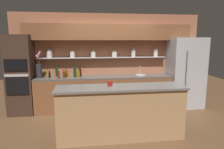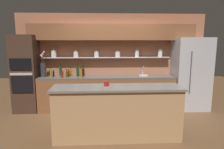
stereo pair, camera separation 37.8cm
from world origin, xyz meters
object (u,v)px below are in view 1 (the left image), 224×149
refrigerator (185,73)px  bottle_wine_5 (57,72)px  bottle_oil_8 (79,74)px  sink_fixture (140,74)px  bottle_sauce_7 (50,74)px  bottle_sauce_9 (66,74)px  bottle_oil_3 (64,75)px  bottle_oil_0 (67,73)px  bottle_sauce_2 (59,75)px  coffee_mug (110,84)px  bottle_wine_6 (75,72)px  bottle_oil_1 (47,74)px  oven_tower (21,75)px  flower_vase (39,70)px  bottle_wine_4 (80,72)px

refrigerator → bottle_wine_5: (-3.55, 0.19, 0.07)m
bottle_oil_8 → sink_fixture: bearing=5.5°
bottle_sauce_7 → bottle_sauce_9: bottle_sauce_9 is taller
bottle_oil_3 → bottle_oil_0: bearing=69.4°
bottle_sauce_2 → bottle_oil_0: bearing=54.1°
bottle_oil_0 → bottle_oil_3: bottle_oil_0 is taller
refrigerator → coffee_mug: 2.82m
sink_fixture → coffee_mug: size_ratio=2.78×
bottle_sauce_2 → coffee_mug: 1.85m
bottle_oil_0 → bottle_wine_5: bearing=173.3°
bottle_wine_6 → bottle_oil_0: bearing=156.7°
sink_fixture → bottle_oil_1: 2.47m
oven_tower → bottle_oil_1: oven_tower is taller
bottle_oil_3 → bottle_wine_6: (0.28, 0.09, 0.05)m
bottle_oil_0 → coffee_mug: bottle_oil_0 is taller
sink_fixture → coffee_mug: sink_fixture is taller
bottle_wine_6 → bottle_sauce_9: 0.24m
oven_tower → bottle_sauce_9: 1.12m
bottle_wine_6 → bottle_sauce_2: bearing=-157.1°
bottle_wine_6 → bottle_sauce_7: (-0.66, 0.05, -0.06)m
refrigerator → bottle_sauce_9: size_ratio=9.87×
sink_fixture → bottle_oil_0: sink_fixture is taller
sink_fixture → bottle_oil_1: sink_fixture is taller
flower_vase → bottle_oil_1: size_ratio=2.76×
oven_tower → bottle_wine_6: oven_tower is taller
bottle_sauce_2 → bottle_wine_5: bearing=107.2°
bottle_oil_1 → bottle_wine_4: size_ratio=0.85×
bottle_oil_3 → bottle_sauce_7: (-0.38, 0.14, -0.01)m
bottle_oil_0 → bottle_oil_8: 0.41m
bottle_wine_4 → bottle_sauce_9: size_ratio=1.47×
bottle_sauce_7 → bottle_wine_6: bearing=-4.4°
bottle_oil_0 → bottle_sauce_7: (-0.45, -0.04, -0.02)m
sink_fixture → bottle_oil_3: 2.06m
bottle_oil_1 → bottle_wine_4: bottle_wine_4 is taller
flower_vase → bottle_oil_0: 0.71m
flower_vase → bottle_oil_8: size_ratio=2.69×
bottle_sauce_2 → bottle_wine_5: bottle_wine_5 is taller
bottle_oil_1 → bottle_sauce_9: 0.46m
bottle_sauce_9 → coffee_mug: (0.96, -1.60, 0.06)m
bottle_oil_8 → flower_vase: bearing=170.8°
bottle_sauce_7 → bottle_sauce_9: 0.43m
bottle_sauce_9 → bottle_oil_0: bearing=78.5°
flower_vase → bottle_oil_3: size_ratio=3.24×
bottle_wine_5 → bottle_oil_8: bottle_wine_5 is taller
refrigerator → bottle_oil_0: (-3.28, 0.16, 0.03)m
bottle_wine_6 → bottle_sauce_9: bearing=-171.7°
bottle_sauce_2 → bottle_wine_4: bearing=23.9°
bottle_oil_3 → bottle_oil_8: bottle_oil_8 is taller
bottle_oil_3 → bottle_wine_5: size_ratio=0.65×
bottle_oil_3 → bottle_wine_4: bearing=21.4°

